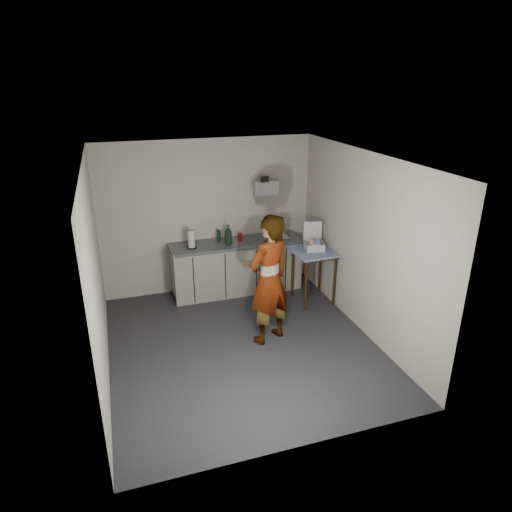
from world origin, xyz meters
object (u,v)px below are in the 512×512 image
object	(u,v)px
dark_bottle	(219,236)
paper_towel	(191,240)
side_table	(314,257)
soda_can	(240,237)
soap_bottle	(228,235)
kitchen_counter	(236,268)
bakery_box	(314,243)
dish_rack	(278,235)
standing_man	(269,280)

from	to	relation	value
dark_bottle	paper_towel	size ratio (longest dim) A/B	0.71
side_table	soda_can	distance (m)	1.30
paper_towel	soap_bottle	bearing A→B (deg)	-2.04
soda_can	side_table	bearing A→B (deg)	-36.74
kitchen_counter	bakery_box	xyz separation A→B (m)	(1.12, -0.70, 0.57)
side_table	paper_towel	distance (m)	2.01
kitchen_counter	side_table	distance (m)	1.39
soda_can	dish_rack	size ratio (longest dim) A/B	0.39
paper_towel	dish_rack	bearing A→B (deg)	0.27
paper_towel	bakery_box	distance (m)	1.99
kitchen_counter	soda_can	bearing A→B (deg)	2.43
paper_towel	soda_can	bearing A→B (deg)	4.24
kitchen_counter	standing_man	xyz separation A→B (m)	(0.00, -1.67, 0.50)
standing_man	soda_can	world-z (taller)	standing_man
standing_man	soap_bottle	xyz separation A→B (m)	(-0.15, 1.59, 0.15)
soda_can	dish_rack	xyz separation A→B (m)	(0.66, -0.06, -0.01)
standing_man	soap_bottle	bearing A→B (deg)	-108.51
dark_bottle	bakery_box	world-z (taller)	bakery_box
standing_man	dark_bottle	world-z (taller)	standing_man
paper_towel	dish_rack	world-z (taller)	paper_towel
dish_rack	bakery_box	world-z (taller)	bakery_box
kitchen_counter	soda_can	distance (m)	0.56
side_table	dish_rack	size ratio (longest dim) A/B	2.54
soap_bottle	dark_bottle	distance (m)	0.21
soap_bottle	bakery_box	distance (m)	1.41
soda_can	kitchen_counter	bearing A→B (deg)	-177.57
kitchen_counter	bakery_box	size ratio (longest dim) A/B	5.34
side_table	paper_towel	bearing A→B (deg)	157.09
side_table	soda_can	size ratio (longest dim) A/B	6.43
soap_bottle	bakery_box	xyz separation A→B (m)	(1.27, -0.61, -0.08)
standing_man	soap_bottle	size ratio (longest dim) A/B	5.56
bakery_box	dish_rack	bearing A→B (deg)	132.58
bakery_box	standing_man	bearing A→B (deg)	-127.18
side_table	paper_towel	size ratio (longest dim) A/B	3.06
kitchen_counter	soap_bottle	world-z (taller)	soap_bottle
dark_bottle	bakery_box	size ratio (longest dim) A/B	0.50
paper_towel	bakery_box	bearing A→B (deg)	-18.69
soda_can	dark_bottle	xyz separation A→B (m)	(-0.35, 0.08, 0.04)
standing_man	paper_towel	bearing A→B (deg)	-88.55
side_table	bakery_box	xyz separation A→B (m)	(0.02, 0.07, 0.21)
dish_rack	soda_can	bearing A→B (deg)	175.24
paper_towel	side_table	bearing A→B (deg)	-20.71
soap_bottle	soda_can	xyz separation A→B (m)	(0.22, 0.08, -0.10)
kitchen_counter	soda_can	xyz separation A→B (m)	(0.07, 0.00, 0.55)
kitchen_counter	dark_bottle	size ratio (longest dim) A/B	10.63
kitchen_counter	dark_bottle	bearing A→B (deg)	163.44
kitchen_counter	side_table	size ratio (longest dim) A/B	2.48
standing_man	dish_rack	xyz separation A→B (m)	(0.73, 1.61, 0.04)
side_table	dark_bottle	bearing A→B (deg)	146.19
dark_bottle	dish_rack	size ratio (longest dim) A/B	0.59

